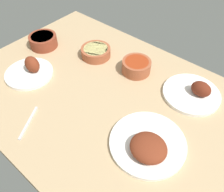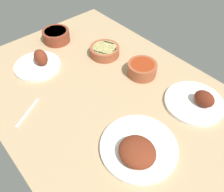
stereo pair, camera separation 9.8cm
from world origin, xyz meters
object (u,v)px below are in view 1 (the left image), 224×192
at_px(plate_near_viewer, 194,93).
at_px(bowl_sauce, 136,66).
at_px(plate_far_side, 148,145).
at_px(bowl_potatoes, 96,52).
at_px(bowl_pasta, 43,41).
at_px(plate_center_main, 30,71).
at_px(fork_loose, 28,123).

xyz_separation_m(plate_near_viewer, bowl_sauce, (-0.29, -0.03, 0.02)).
xyz_separation_m(plate_near_viewer, plate_far_side, (-0.00, -0.35, 0.00)).
bearing_deg(bowl_potatoes, bowl_pasta, -156.92).
bearing_deg(plate_near_viewer, bowl_sauce, -173.60).
bearing_deg(plate_near_viewer, plate_center_main, -150.33).
bearing_deg(plate_far_side, bowl_potatoes, 151.51).
height_order(plate_near_viewer, bowl_pasta, plate_near_viewer).
distance_m(bowl_potatoes, bowl_pasta, 0.30).
height_order(plate_far_side, bowl_sauce, plate_far_side).
distance_m(plate_far_side, plate_center_main, 0.65).
height_order(plate_center_main, fork_loose, plate_center_main).
height_order(plate_center_main, bowl_pasta, plate_center_main).
bearing_deg(plate_center_main, fork_loose, -38.21).
relative_size(plate_center_main, bowl_sauce, 1.63).
xyz_separation_m(plate_center_main, bowl_pasta, (-0.14, 0.19, 0.01)).
bearing_deg(bowl_sauce, plate_far_side, -48.11).
height_order(plate_center_main, bowl_potatoes, plate_center_main).
height_order(plate_center_main, bowl_sauce, plate_center_main).
height_order(plate_near_viewer, fork_loose, plate_near_viewer).
relative_size(bowl_pasta, bowl_sauce, 1.06).
height_order(bowl_potatoes, fork_loose, bowl_potatoes).
distance_m(plate_near_viewer, bowl_sauce, 0.29).
height_order(plate_far_side, bowl_pasta, plate_far_side).
bearing_deg(plate_far_side, bowl_sauce, 131.89).
bearing_deg(fork_loose, bowl_pasta, 15.60).
bearing_deg(bowl_sauce, fork_loose, -104.77).
bearing_deg(bowl_potatoes, fork_loose, -79.23).
xyz_separation_m(bowl_potatoes, bowl_pasta, (-0.28, -0.12, 0.01)).
height_order(plate_near_viewer, bowl_sauce, plate_near_viewer).
relative_size(plate_far_side, bowl_sauce, 2.04).
xyz_separation_m(bowl_pasta, bowl_sauce, (0.51, 0.15, -0.00)).
relative_size(plate_far_side, fork_loose, 1.74).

